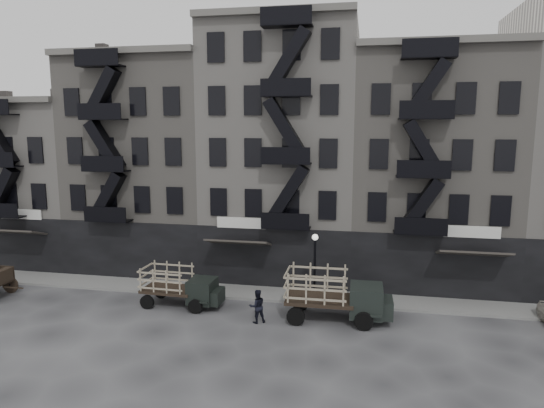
# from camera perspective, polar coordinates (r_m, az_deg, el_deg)

# --- Properties ---
(ground) EXTENTS (140.00, 140.00, 0.00)m
(ground) POSITION_cam_1_polar(r_m,az_deg,el_deg) (27.43, -2.03, -13.26)
(ground) COLOR #38383A
(ground) RESTS_ON ground
(sidewalk) EXTENTS (55.00, 2.50, 0.15)m
(sidewalk) POSITION_cam_1_polar(r_m,az_deg,el_deg) (30.82, -0.44, -10.50)
(sidewalk) COLOR slate
(sidewalk) RESTS_ON ground
(building_west) EXTENTS (10.00, 11.35, 13.20)m
(building_west) POSITION_cam_1_polar(r_m,az_deg,el_deg) (43.27, -25.65, 2.41)
(building_west) COLOR #A9A39B
(building_west) RESTS_ON ground
(building_midwest) EXTENTS (10.00, 11.35, 16.20)m
(building_midwest) POSITION_cam_1_polar(r_m,az_deg,el_deg) (38.03, -13.57, 4.51)
(building_midwest) COLOR gray
(building_midwest) RESTS_ON ground
(building_center) EXTENTS (10.00, 11.35, 18.20)m
(building_center) POSITION_cam_1_polar(r_m,az_deg,el_deg) (35.02, 1.51, 6.01)
(building_center) COLOR #A9A39B
(building_center) RESTS_ON ground
(building_mideast) EXTENTS (10.00, 11.35, 16.20)m
(building_mideast) POSITION_cam_1_polar(r_m,az_deg,el_deg) (34.88, 17.97, 3.90)
(building_mideast) COLOR gray
(building_mideast) RESTS_ON ground
(lamp_post) EXTENTS (0.36, 0.36, 4.28)m
(lamp_post) POSITION_cam_1_polar(r_m,az_deg,el_deg) (28.48, 5.05, -6.50)
(lamp_post) COLOR black
(lamp_post) RESTS_ON ground
(stake_truck_west) EXTENTS (4.84, 2.16, 2.39)m
(stake_truck_west) POSITION_cam_1_polar(r_m,az_deg,el_deg) (29.17, -10.81, -9.16)
(stake_truck_west) COLOR black
(stake_truck_west) RESTS_ON ground
(stake_truck_east) EXTENTS (5.71, 2.43, 2.85)m
(stake_truck_east) POSITION_cam_1_polar(r_m,az_deg,el_deg) (26.78, 7.41, -10.18)
(stake_truck_east) COLOR black
(stake_truck_east) RESTS_ON ground
(pedestrian_mid) EXTENTS (1.11, 1.03, 1.83)m
(pedestrian_mid) POSITION_cam_1_polar(r_m,az_deg,el_deg) (26.53, -1.76, -11.92)
(pedestrian_mid) COLOR black
(pedestrian_mid) RESTS_ON ground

